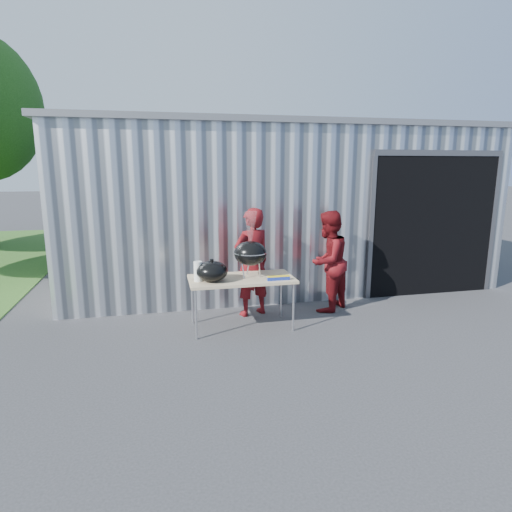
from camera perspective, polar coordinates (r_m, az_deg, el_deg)
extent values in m
plane|color=#313133|center=(5.78, 3.78, -11.84)|extent=(80.00, 80.00, 0.00)
cube|color=silver|center=(10.07, 0.62, 7.18)|extent=(8.00, 6.00, 3.00)
cube|color=slate|center=(10.07, 0.64, 16.00)|extent=(8.20, 6.20, 0.10)
cube|color=black|center=(8.85, 20.46, 4.16)|extent=(2.40, 1.20, 2.50)
cube|color=#4C4C51|center=(8.32, 23.30, 12.50)|extent=(2.52, 0.08, 0.10)
cube|color=tan|center=(6.17, -1.95, -3.09)|extent=(1.50, 0.75, 0.04)
cylinder|color=silver|center=(5.89, -8.00, -7.74)|extent=(0.03, 0.03, 0.71)
cylinder|color=silver|center=(6.15, 5.00, -6.82)|extent=(0.03, 0.03, 0.71)
cylinder|color=silver|center=(6.49, -8.49, -5.91)|extent=(0.03, 0.03, 0.71)
cylinder|color=silver|center=(6.72, 3.36, -5.16)|extent=(0.03, 0.03, 0.71)
ellipsoid|color=black|center=(6.15, -0.76, 0.37)|extent=(0.47, 0.47, 0.35)
cylinder|color=silver|center=(6.15, -0.76, 0.48)|extent=(0.48, 0.48, 0.02)
cylinder|color=silver|center=(6.14, -0.76, 0.61)|extent=(0.45, 0.45, 0.01)
cylinder|color=silver|center=(6.33, -1.02, -1.39)|extent=(0.02, 0.02, 0.24)
cylinder|color=silver|center=(6.11, -1.73, -1.88)|extent=(0.02, 0.02, 0.24)
cylinder|color=silver|center=(6.16, 0.48, -1.77)|extent=(0.02, 0.02, 0.24)
cylinder|color=#BA6342|center=(6.11, -2.02, 0.69)|extent=(0.02, 0.14, 0.02)
cylinder|color=#BA6342|center=(6.12, -1.52, 0.71)|extent=(0.02, 0.14, 0.02)
cylinder|color=#BA6342|center=(6.13, -1.02, 0.73)|extent=(0.02, 0.14, 0.02)
cylinder|color=#BA6342|center=(6.15, -0.51, 0.75)|extent=(0.02, 0.14, 0.02)
cylinder|color=#BA6342|center=(6.16, -0.02, 0.78)|extent=(0.02, 0.14, 0.02)
cylinder|color=#BA6342|center=(6.17, 0.48, 0.80)|extent=(0.02, 0.14, 0.02)
cone|color=silver|center=(6.09, -0.77, 3.38)|extent=(0.20, 0.20, 0.55)
ellipsoid|color=black|center=(5.97, -5.88, -2.04)|extent=(0.44, 0.44, 0.29)
cylinder|color=black|center=(5.93, -5.91, -0.56)|extent=(0.05, 0.05, 0.03)
cylinder|color=white|center=(6.00, -7.72, -2.04)|extent=(0.12, 0.12, 0.28)
cube|color=white|center=(6.30, -7.28, -2.21)|extent=(0.20, 0.15, 0.10)
cube|color=navy|center=(6.03, 3.01, -3.00)|extent=(0.32, 0.05, 0.05)
cube|color=yellow|center=(6.02, 3.02, -2.72)|extent=(0.32, 0.05, 0.01)
imported|color=#5D0D11|center=(6.68, -0.54, -0.85)|extent=(0.72, 0.59, 1.70)
imported|color=#5D0D11|center=(7.00, 9.54, -0.71)|extent=(1.01, 0.98, 1.64)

